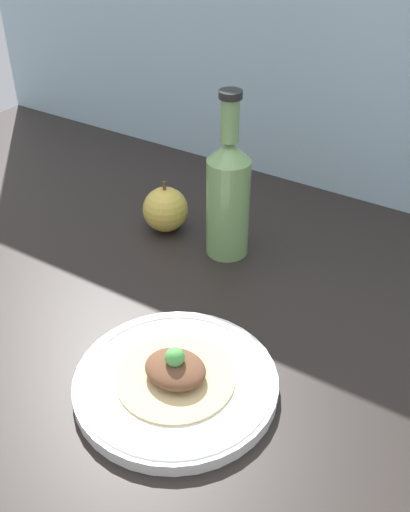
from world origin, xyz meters
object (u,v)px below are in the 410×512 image
Objects in this scene: plate at (176,382)px; plated_food at (175,371)px; apple at (165,209)px; cider_bottle at (228,194)px.

plated_food is at bearing 45.00° from plate.
cider_bottle is at bearing -1.05° from apple.
cider_bottle is (-11.17, 32.69, 10.66)cm from plate.
apple is at bearing 127.22° from plated_food.
apple is at bearing 127.22° from plate.
plated_food is 0.54× the size of cider_bottle.
apple is (-25.02, 32.94, 3.13)cm from plate.
plated_food is at bearing -71.13° from cider_bottle.
cider_bottle is at bearing 108.87° from plate.
plate is 36.15cm from cider_bottle.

